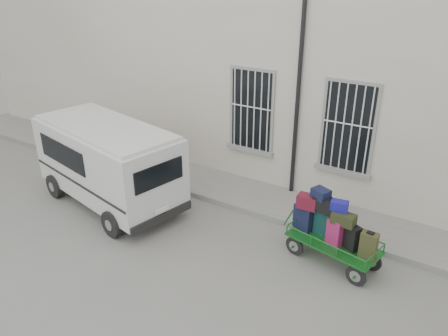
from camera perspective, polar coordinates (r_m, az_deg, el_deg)
The scene contains 5 objects.
ground at distance 10.64m, azimuth -2.54°, elevation -8.66°, with size 80.00×80.00×0.00m, color slate.
building at distance 14.04m, azimuth 10.23°, elevation 12.67°, with size 24.00×5.15×6.00m.
sidewalk at distance 12.21m, azimuth 3.26°, elevation -3.52°, with size 24.00×1.70×0.15m, color slate.
luggage_cart at distance 9.62m, azimuth 13.79°, elevation -7.57°, with size 2.33×1.27×1.61m.
van at distance 11.81m, azimuth -14.95°, elevation 1.07°, with size 4.69×2.72×2.22m.
Camera 1 is at (5.07, -7.28, 5.86)m, focal length 35.00 mm.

